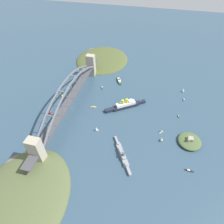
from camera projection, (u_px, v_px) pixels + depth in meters
name	position (u px, v px, depth m)	size (l,w,h in m)	color
ground_plane	(72.00, 108.00, 378.58)	(1400.00, 1400.00, 0.00)	#334C60
harbor_arch_bridge	(70.00, 98.00, 359.99)	(306.53, 18.39, 61.26)	#ADA38E
headland_west_shore	(102.00, 59.00, 518.54)	(151.96, 135.59, 20.04)	#4C562D
headland_east_shore	(18.00, 200.00, 250.50)	(166.55, 127.20, 27.46)	#515B38
ocean_liner	(125.00, 105.00, 376.53)	(53.69, 73.99, 20.09)	#1E2333
naval_cruiser	(122.00, 155.00, 297.57)	(64.62, 40.28, 17.05)	gray
harbor_ferry_steamer	(119.00, 81.00, 443.11)	(29.91, 16.94, 7.46)	#23512D
fort_island_mid_harbor	(190.00, 141.00, 315.75)	(38.87, 37.26, 12.35)	#4C6038
seaplane_taxiing_near_bridge	(63.00, 96.00, 403.33)	(9.75, 8.11, 4.59)	#B7B7B2
seaplane_second_in_formation	(50.00, 113.00, 365.73)	(8.50, 8.88, 4.99)	#B7B7B2
small_boat_0	(102.00, 88.00, 425.79)	(12.71, 6.18, 2.59)	#234C8C
small_boat_1	(162.00, 131.00, 331.56)	(6.78, 6.22, 7.90)	silver
small_boat_2	(162.00, 139.00, 318.44)	(7.44, 7.24, 8.32)	black
small_boat_3	(178.00, 116.00, 361.06)	(8.72, 2.07, 2.65)	#2D6B3D
small_boat_4	(189.00, 171.00, 280.44)	(3.33, 12.98, 2.26)	black
small_boat_5	(183.00, 90.00, 414.47)	(8.75, 6.49, 8.96)	#234C8C
small_boat_6	(96.00, 129.00, 333.80)	(5.29, 7.96, 9.73)	silver
small_boat_7	(93.00, 107.00, 379.64)	(4.43, 12.67, 2.41)	gold
small_boat_8	(184.00, 99.00, 396.35)	(10.88, 5.08, 2.29)	#234C8C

